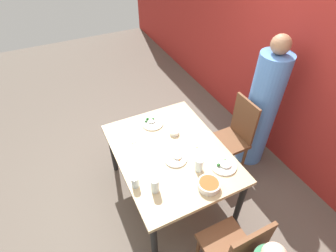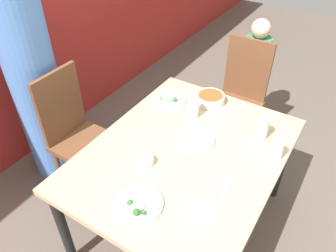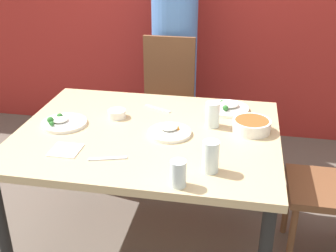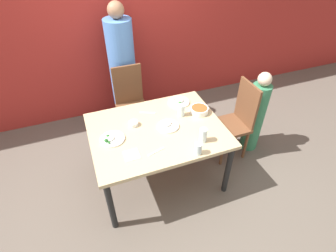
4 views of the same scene
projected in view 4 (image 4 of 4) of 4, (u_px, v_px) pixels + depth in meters
name	position (u px, v px, depth m)	size (l,w,h in m)	color
ground_plane	(158.00, 175.00, 3.19)	(10.00, 10.00, 0.00)	#60564C
wall_back	(117.00, 21.00, 3.49)	(10.00, 0.06, 2.70)	#A82823
dining_table	(157.00, 134.00, 2.77)	(1.38, 1.07, 0.73)	tan
chair_adult_spot	(131.00, 102.00, 3.47)	(0.40, 0.40, 1.00)	brown
chair_child_spot	(236.00, 119.00, 3.18)	(0.40, 0.40, 1.00)	brown
person_adult	(123.00, 73.00, 3.56)	(0.35, 0.35, 1.70)	#5184D1
person_child	(255.00, 115.00, 3.26)	(0.22, 0.22, 1.10)	#387F56
bowl_curry	(199.00, 110.00, 2.93)	(0.20, 0.20, 0.06)	white
plate_rice_adult	(112.00, 139.00, 2.59)	(0.24, 0.24, 0.05)	white
plate_rice_child	(179.00, 101.00, 3.10)	(0.25, 0.25, 0.05)	white
plate_noodles	(168.00, 125.00, 2.75)	(0.23, 0.23, 0.04)	white
bowl_rice_small	(133.00, 123.00, 2.76)	(0.10, 0.10, 0.04)	white
glass_water_tall	(198.00, 149.00, 2.41)	(0.07, 0.07, 0.12)	silver
glass_water_short	(181.00, 110.00, 2.87)	(0.08, 0.08, 0.14)	silver
glass_water_center	(203.00, 135.00, 2.54)	(0.07, 0.07, 0.15)	silver
napkin_folded	(132.00, 155.00, 2.43)	(0.14, 0.14, 0.01)	white
fork_steel	(156.00, 152.00, 2.47)	(0.18, 0.07, 0.01)	silver
spoon_steel	(147.00, 113.00, 2.94)	(0.17, 0.09, 0.01)	silver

